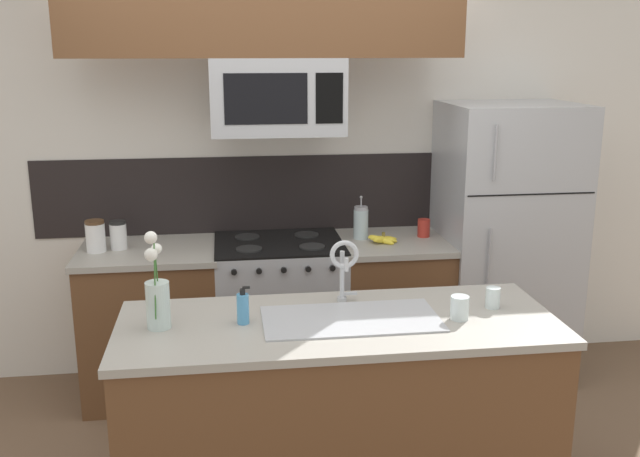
{
  "coord_description": "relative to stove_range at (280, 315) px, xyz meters",
  "views": [
    {
      "loc": [
        -0.31,
        -3.18,
        2.05
      ],
      "look_at": [
        0.16,
        0.27,
        1.16
      ],
      "focal_mm": 40.0,
      "sensor_mm": 36.0,
      "label": 1
    }
  ],
  "objects": [
    {
      "name": "refrigerator",
      "position": [
        1.41,
        0.02,
        0.4
      ],
      "size": [
        0.78,
        0.74,
        1.72
      ],
      "color": "#A8AAAF",
      "rests_on": "ground"
    },
    {
      "name": "back_counter_right",
      "position": [
        0.7,
        0.0,
        -0.01
      ],
      "size": [
        0.67,
        0.65,
        0.91
      ],
      "color": "brown",
      "rests_on": "ground"
    },
    {
      "name": "splash_band",
      "position": [
        -0.0,
        0.32,
        0.69
      ],
      "size": [
        2.93,
        0.01,
        0.48
      ],
      "primitive_type": "cube",
      "color": "black",
      "rests_on": "rear_partition"
    },
    {
      "name": "rear_partition",
      "position": [
        0.3,
        0.38,
        0.84
      ],
      "size": [
        5.2,
        0.1,
        2.6
      ],
      "primitive_type": "cube",
      "color": "silver",
      "rests_on": "ground"
    },
    {
      "name": "flower_vase",
      "position": [
        -0.6,
        -1.23,
        0.57
      ],
      "size": [
        0.1,
        0.14,
        0.43
      ],
      "color": "silver",
      "rests_on": "island_counter"
    },
    {
      "name": "upper_cabinet_band",
      "position": [
        -0.07,
        -0.05,
        1.83
      ],
      "size": [
        2.16,
        0.34,
        0.6
      ],
      "primitive_type": "cube",
      "color": "brown"
    },
    {
      "name": "island_counter",
      "position": [
        0.16,
        -1.25,
        -0.01
      ],
      "size": [
        1.89,
        0.74,
        0.91
      ],
      "color": "brown",
      "rests_on": "ground"
    },
    {
      "name": "dish_soap_bottle",
      "position": [
        -0.25,
        -1.23,
        0.52
      ],
      "size": [
        0.06,
        0.05,
        0.16
      ],
      "color": "#4C93C6",
      "rests_on": "island_counter"
    },
    {
      "name": "storage_jar_medium",
      "position": [
        -0.93,
        0.02,
        0.53
      ],
      "size": [
        0.1,
        0.1,
        0.17
      ],
      "color": "silver",
      "rests_on": "back_counter_left"
    },
    {
      "name": "microwave",
      "position": [
        0.0,
        -0.02,
        1.32
      ],
      "size": [
        0.74,
        0.4,
        0.42
      ],
      "color": "#A8AAAF"
    },
    {
      "name": "sink_faucet",
      "position": [
        0.21,
        -1.06,
        0.65
      ],
      "size": [
        0.14,
        0.14,
        0.31
      ],
      "color": "#B7BABF",
      "rests_on": "island_counter"
    },
    {
      "name": "spare_glass",
      "position": [
        0.87,
        -1.19,
        0.5
      ],
      "size": [
        0.07,
        0.07,
        0.09
      ],
      "color": "silver",
      "rests_on": "island_counter"
    },
    {
      "name": "storage_jar_tall",
      "position": [
        -1.05,
        -0.02,
        0.54
      ],
      "size": [
        0.11,
        0.11,
        0.18
      ],
      "color": "silver",
      "rests_on": "back_counter_left"
    },
    {
      "name": "back_counter_left",
      "position": [
        -0.76,
        0.0,
        -0.01
      ],
      "size": [
        0.8,
        0.65,
        0.91
      ],
      "color": "brown",
      "rests_on": "ground"
    },
    {
      "name": "kitchen_sink",
      "position": [
        0.21,
        -1.25,
        0.38
      ],
      "size": [
        0.76,
        0.39,
        0.16
      ],
      "color": "#ADAFB5",
      "rests_on": "island_counter"
    },
    {
      "name": "stove_range",
      "position": [
        0.0,
        0.0,
        0.0
      ],
      "size": [
        0.76,
        0.64,
        0.93
      ],
      "color": "#A8AAAF",
      "rests_on": "ground"
    },
    {
      "name": "banana_bunch",
      "position": [
        0.62,
        -0.06,
        0.47
      ],
      "size": [
        0.19,
        0.16,
        0.08
      ],
      "color": "yellow",
      "rests_on": "back_counter_right"
    },
    {
      "name": "french_press",
      "position": [
        0.51,
        0.06,
        0.55
      ],
      "size": [
        0.09,
        0.09,
        0.27
      ],
      "color": "silver",
      "rests_on": "back_counter_right"
    },
    {
      "name": "drinking_glass",
      "position": [
        0.67,
        -1.31,
        0.5
      ],
      "size": [
        0.08,
        0.08,
        0.1
      ],
      "color": "silver",
      "rests_on": "island_counter"
    },
    {
      "name": "coffee_tin",
      "position": [
        0.9,
        0.05,
        0.5
      ],
      "size": [
        0.08,
        0.08,
        0.11
      ],
      "primitive_type": "cylinder",
      "color": "#B22D23",
      "rests_on": "back_counter_right"
    }
  ]
}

